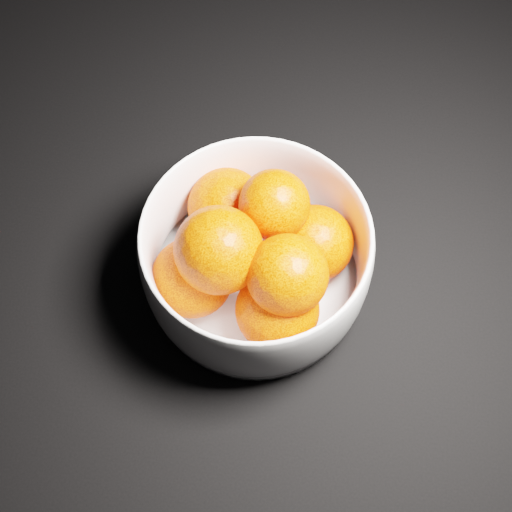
{
  "coord_description": "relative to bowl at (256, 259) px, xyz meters",
  "views": [
    {
      "loc": [
        -0.22,
        -0.02,
        0.58
      ],
      "look_at": [
        -0.25,
        0.25,
        0.05
      ],
      "focal_mm": 50.0,
      "sensor_mm": 36.0,
      "label": 1
    }
  ],
  "objects": [
    {
      "name": "orange_pile",
      "position": [
        -0.0,
        -0.0,
        0.01
      ],
      "size": [
        0.17,
        0.16,
        0.11
      ],
      "color": "#FF4207",
      "rests_on": "bowl"
    },
    {
      "name": "bowl",
      "position": [
        0.0,
        0.0,
        0.0
      ],
      "size": [
        0.19,
        0.19,
        0.09
      ],
      "rotation": [
        0.0,
        0.0,
        -0.35
      ],
      "color": "white",
      "rests_on": "ground"
    }
  ]
}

